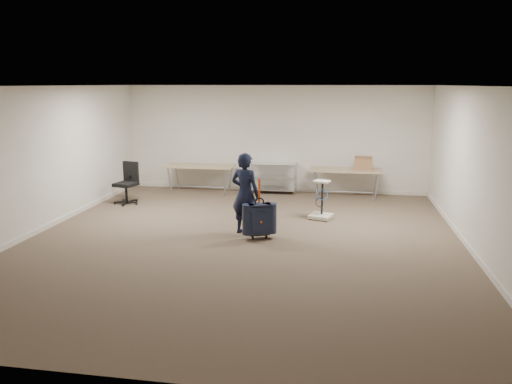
# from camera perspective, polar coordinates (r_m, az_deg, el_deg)

# --- Properties ---
(ground) EXTENTS (9.00, 9.00, 0.00)m
(ground) POSITION_cam_1_polar(r_m,az_deg,el_deg) (9.24, -1.59, -5.61)
(ground) COLOR #4E3C2F
(ground) RESTS_ON ground
(room_shell) EXTENTS (8.00, 9.00, 9.00)m
(room_shell) POSITION_cam_1_polar(r_m,az_deg,el_deg) (10.53, -0.14, -3.07)
(room_shell) COLOR beige
(room_shell) RESTS_ON ground
(folding_table_left) EXTENTS (1.80, 0.75, 0.73)m
(folding_table_left) POSITION_cam_1_polar(r_m,az_deg,el_deg) (13.26, -6.39, 2.83)
(folding_table_left) COLOR tan
(folding_table_left) RESTS_ON ground
(folding_table_right) EXTENTS (1.80, 0.75, 0.73)m
(folding_table_right) POSITION_cam_1_polar(r_m,az_deg,el_deg) (12.76, 10.27, 2.34)
(folding_table_right) COLOR tan
(folding_table_right) RESTS_ON ground
(wire_shelf) EXTENTS (1.22, 0.47, 0.80)m
(wire_shelf) POSITION_cam_1_polar(r_m,az_deg,el_deg) (13.16, 1.93, 1.78)
(wire_shelf) COLOR silver
(wire_shelf) RESTS_ON ground
(person) EXTENTS (0.66, 0.53, 1.58)m
(person) POSITION_cam_1_polar(r_m,az_deg,el_deg) (9.49, -1.25, -0.20)
(person) COLOR black
(person) RESTS_ON ground
(suitcase) EXTENTS (0.47, 0.38, 1.13)m
(suitcase) POSITION_cam_1_polar(r_m,az_deg,el_deg) (9.25, 0.40, -3.11)
(suitcase) COLOR #161C32
(suitcase) RESTS_ON ground
(office_chair) EXTENTS (0.61, 0.61, 1.00)m
(office_chair) POSITION_cam_1_polar(r_m,az_deg,el_deg) (12.43, -14.49, 0.11)
(office_chair) COLOR black
(office_chair) RESTS_ON ground
(equipment_cart) EXTENTS (0.57, 0.57, 0.83)m
(equipment_cart) POSITION_cam_1_polar(r_m,az_deg,el_deg) (10.77, 7.45, -1.91)
(equipment_cart) COLOR beige
(equipment_cart) RESTS_ON ground
(cardboard_box) EXTENTS (0.45, 0.35, 0.33)m
(cardboard_box) POSITION_cam_1_polar(r_m,az_deg,el_deg) (12.75, 12.17, 3.23)
(cardboard_box) COLOR #8F6542
(cardboard_box) RESTS_ON folding_table_right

